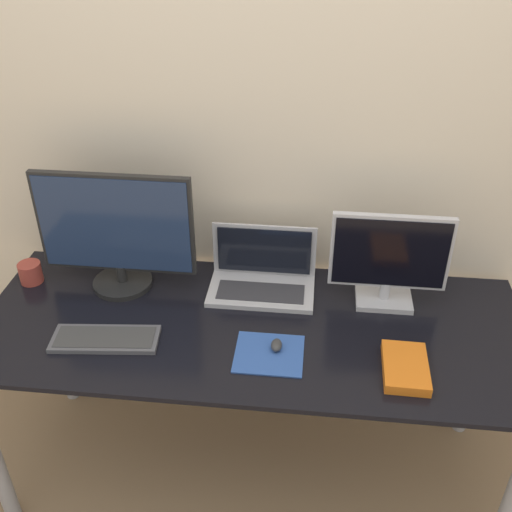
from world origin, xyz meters
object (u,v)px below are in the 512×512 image
keyboard (105,339)px  mug (31,273)px  laptop (262,274)px  monitor_left (116,232)px  monitor_right (389,260)px  mouse (276,345)px  book (405,368)px

keyboard → mug: (-0.38, 0.30, 0.03)m
laptop → mug: bearing=-176.0°
monitor_left → monitor_right: size_ratio=1.38×
mouse → laptop: bearing=103.2°
monitor_right → mug: (-1.29, -0.02, -0.14)m
book → mug: mug is taller
mouse → monitor_right: bearing=39.7°
monitor_left → laptop: 0.54m
monitor_left → keyboard: size_ratio=1.57×
keyboard → book: 0.96m
monitor_left → monitor_right: (0.95, 0.00, -0.05)m
keyboard → mug: bearing=141.9°
monitor_right → laptop: (-0.44, 0.04, -0.12)m
monitor_left → book: size_ratio=2.65×
monitor_left → mouse: bearing=-26.6°
keyboard → mouse: (0.56, 0.02, 0.01)m
monitor_left → monitor_right: monitor_left is taller
mouse → mug: mug is taller
monitor_right → monitor_left: bearing=-180.0°
monitor_left → monitor_right: 0.95m
laptop → mouse: 0.35m
keyboard → mug: size_ratio=4.29×
monitor_right → mug: bearing=-179.2°
monitor_left → mouse: size_ratio=9.84×
laptop → mouse: bearing=-76.8°
monitor_left → book: 1.07m
monitor_left → mouse: monitor_left is taller
laptop → keyboard: bearing=-143.2°
laptop → mug: (-0.86, -0.06, -0.02)m
monitor_left → laptop: bearing=4.6°
laptop → book: bearing=-39.5°
monitor_left → monitor_right: bearing=0.0°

